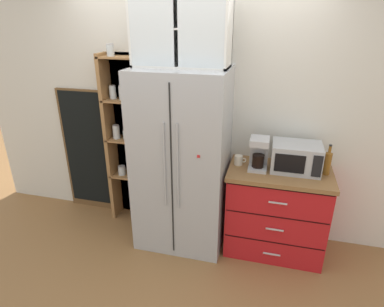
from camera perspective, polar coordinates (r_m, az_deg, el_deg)
The scene contains 11 objects.
ground_plane at distance 3.62m, azimuth -1.67°, elevation -14.54°, with size 10.62×10.62×0.00m, color olive.
wall_back_cream at distance 3.38m, azimuth -0.01°, elevation 7.08°, with size 4.93×0.10×2.55m, color silver.
refrigerator at distance 3.16m, azimuth -1.75°, elevation -1.32°, with size 0.87×0.68×1.80m.
pantry_shelf_column at distance 3.61m, azimuth -11.18°, elevation 2.88°, with size 0.48×0.26×1.97m.
counter_cabinet at distance 3.33m, azimuth 14.58°, elevation -9.77°, with size 0.96×0.58×0.88m.
microwave at distance 3.11m, azimuth 17.95°, elevation -0.63°, with size 0.44×0.33×0.26m.
coffee_maker at distance 3.06m, azimuth 11.77°, elevation 0.12°, with size 0.17×0.20×0.31m.
mug_cream at distance 3.14m, azimuth 8.26°, elevation -1.16°, with size 0.11×0.08×0.09m.
bottle_amber at distance 3.13m, azimuth 22.92°, elevation -1.29°, with size 0.06×0.06×0.29m.
upper_cabinet at distance 2.93m, azimuth -1.78°, elevation 21.25°, with size 0.84×0.32×0.63m.
chalkboard_menu at distance 3.98m, azimuth -17.99°, elevation 0.35°, with size 0.60×0.04×1.48m.
Camera 1 is at (0.82, -2.74, 2.21)m, focal length 30.10 mm.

